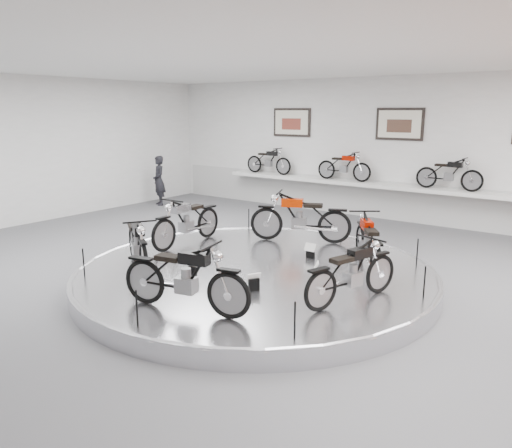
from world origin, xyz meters
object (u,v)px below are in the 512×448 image
Objects in this scene: bike_b at (300,217)px; bike_d at (138,243)px; bike_e at (185,277)px; bike_c at (187,221)px; display_platform at (255,275)px; shelf at (392,187)px; bike_a at (368,242)px; visitor at (159,181)px; bike_f at (352,272)px.

bike_b reaches higher than bike_d.
bike_e is (2.01, -0.87, 0.02)m from bike_d.
bike_e is at bearing 75.60° from bike_b.
bike_d is at bearing 13.17° from bike_c.
bike_d is (-1.61, -1.31, 0.64)m from display_platform.
shelf is 6.64× the size of bike_a.
bike_a is at bearing 132.11° from bike_b.
bike_a reaches higher than shelf.
bike_d is 7.90m from visitor.
shelf is 7.88m from bike_d.
bike_e is at bearing 152.24° from bike_f.
bike_b is 1.07× the size of bike_e.
bike_f is at bearing 0.79° from visitor.
shelf is 5.96× the size of bike_b.
display_platform is 3.67× the size of bike_c.
display_platform is 3.94× the size of visitor.
bike_c reaches higher than display_platform.
display_platform is at bearing -90.00° from shelf.
bike_e is at bearing -12.60° from visitor.
display_platform is 2.32m from bike_e.
visitor is (-7.14, -2.08, -0.19)m from shelf.
bike_c reaches higher than bike_f.
bike_f is (0.50, -1.66, -0.02)m from bike_a.
bike_f is at bearing 160.77° from bike_a.
bike_b is at bearing 98.79° from display_platform.
bike_e is at bearing 8.62° from bike_d.
visitor is (-9.26, 4.80, 0.05)m from bike_f.
visitor reaches higher than shelf.
visitor is (-6.83, 2.28, -0.03)m from bike_b.
bike_a is at bearing -72.74° from shelf.
shelf is at bearing 80.43° from bike_e.
bike_e reaches higher than shelf.
bike_e reaches higher than bike_d.
shelf is 6.66× the size of bike_d.
bike_b is at bearing 100.97° from bike_d.
bike_d is 2.19m from bike_e.
visitor is at bearing 126.99° from bike_e.
visitor reaches higher than bike_e.
bike_e is 1.06× the size of visitor.
bike_a is at bearing 34.08° from bike_f.
bike_a reaches higher than bike_d.
visitor reaches higher than bike_f.
bike_b is 3.50m from bike_f.
bike_d reaches higher than shelf.
shelf is 4.37m from bike_b.
bike_a is 1.73m from bike_f.
bike_e is 1.10× the size of bike_f.
bike_a is 1.02× the size of visitor.
bike_d is at bearing 120.04° from bike_f.
display_platform is 6.46m from shelf.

